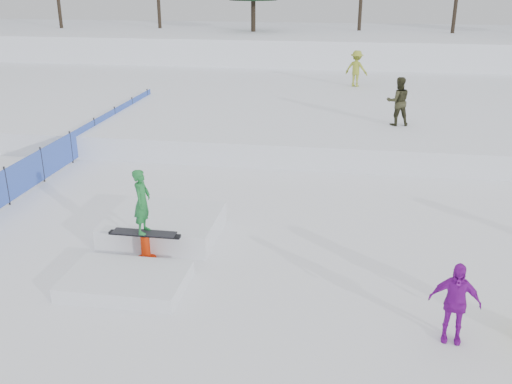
% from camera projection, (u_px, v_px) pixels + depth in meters
% --- Properties ---
extents(ground, '(120.00, 120.00, 0.00)m').
position_uv_depth(ground, '(218.00, 272.00, 12.11)').
color(ground, white).
extents(snow_berm, '(60.00, 14.00, 2.40)m').
position_uv_depth(snow_berm, '(314.00, 48.00, 39.37)').
color(snow_berm, white).
rests_on(snow_berm, ground).
extents(snow_midrise, '(50.00, 18.00, 0.80)m').
position_uv_depth(snow_midrise, '(293.00, 101.00, 26.73)').
color(snow_midrise, white).
rests_on(snow_midrise, ground).
extents(safety_fence, '(0.05, 16.00, 1.10)m').
position_uv_depth(safety_fence, '(71.00, 147.00, 18.99)').
color(safety_fence, '#3554BC').
rests_on(safety_fence, ground).
extents(walker_olive, '(0.96, 0.81, 1.74)m').
position_uv_depth(walker_olive, '(398.00, 101.00, 20.47)').
color(walker_olive, '#2E2E1A').
rests_on(walker_olive, snow_midrise).
extents(walker_ygreen, '(1.27, 1.00, 1.73)m').
position_uv_depth(walker_ygreen, '(356.00, 69.00, 27.75)').
color(walker_ygreen, olive).
rests_on(walker_ygreen, snow_midrise).
extents(spectator_purple, '(0.90, 0.47, 1.47)m').
position_uv_depth(spectator_purple, '(454.00, 302.00, 9.61)').
color(spectator_purple, purple).
rests_on(spectator_purple, ground).
extents(jib_rail_feature, '(2.60, 4.40, 2.11)m').
position_uv_depth(jib_rail_feature, '(154.00, 237.00, 13.03)').
color(jib_rail_feature, white).
rests_on(jib_rail_feature, ground).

